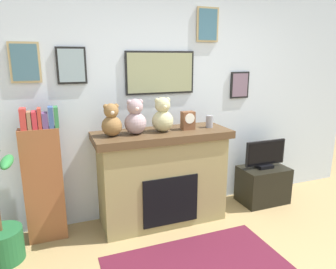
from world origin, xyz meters
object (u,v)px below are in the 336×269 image
object	(u,v)px
mantel_clock	(188,120)
teddy_bear_cream	(112,122)
television	(265,155)
tv_stand	(263,185)
bookshelf	(44,179)
fireplace	(162,176)
teddy_bear_brown	(135,118)
potted_plant	(0,231)
teddy_bear_grey	(163,116)
candle_jar	(209,121)

from	to	relation	value
mantel_clock	teddy_bear_cream	xyz separation A→B (m)	(-0.84, 0.00, 0.05)
television	tv_stand	bearing A→B (deg)	90.00
television	bookshelf	bearing A→B (deg)	177.75
fireplace	teddy_bear_cream	world-z (taller)	teddy_bear_cream
teddy_bear_cream	teddy_bear_brown	bearing A→B (deg)	-0.01
potted_plant	tv_stand	size ratio (longest dim) A/B	1.72
bookshelf	television	bearing A→B (deg)	-2.25
potted_plant	teddy_bear_brown	size ratio (longest dim) A/B	2.79
tv_stand	television	bearing A→B (deg)	-90.00
television	teddy_bear_grey	size ratio (longest dim) A/B	1.52
potted_plant	teddy_bear_cream	xyz separation A→B (m)	(1.08, 0.16, 0.89)
tv_stand	candle_jar	bearing A→B (deg)	178.61
potted_plant	fireplace	bearing A→B (deg)	6.20
teddy_bear_grey	teddy_bear_cream	bearing A→B (deg)	180.00
teddy_bear_cream	mantel_clock	bearing A→B (deg)	-0.07
candle_jar	mantel_clock	bearing A→B (deg)	-179.70
candle_jar	teddy_bear_brown	xyz separation A→B (m)	(-0.86, -0.00, 0.10)
potted_plant	teddy_bear_brown	world-z (taller)	teddy_bear_brown
fireplace	teddy_bear_grey	xyz separation A→B (m)	(0.00, -0.02, 0.68)
potted_plant	tv_stand	xyz separation A→B (m)	(2.98, 0.14, -0.07)
teddy_bear_cream	television	bearing A→B (deg)	-0.61
bookshelf	mantel_clock	distance (m)	1.60
fireplace	teddy_bear_grey	size ratio (longest dim) A/B	4.02
bookshelf	potted_plant	distance (m)	0.58
bookshelf	tv_stand	size ratio (longest dim) A/B	2.30
tv_stand	teddy_bear_cream	size ratio (longest dim) A/B	1.79
potted_plant	teddy_bear_brown	bearing A→B (deg)	6.80
teddy_bear_brown	bookshelf	bearing A→B (deg)	175.00
fireplace	teddy_bear_cream	size ratio (longest dim) A/B	4.46
bookshelf	mantel_clock	size ratio (longest dim) A/B	6.89
potted_plant	television	world-z (taller)	potted_plant
bookshelf	teddy_bear_brown	bearing A→B (deg)	-5.00
mantel_clock	candle_jar	bearing A→B (deg)	0.30
candle_jar	mantel_clock	xyz separation A→B (m)	(-0.27, -0.00, 0.03)
bookshelf	teddy_bear_grey	size ratio (longest dim) A/B	3.71
fireplace	mantel_clock	distance (m)	0.68
teddy_bear_brown	potted_plant	bearing A→B (deg)	-173.20
fireplace	mantel_clock	size ratio (longest dim) A/B	7.47
mantel_clock	teddy_bear_brown	size ratio (longest dim) A/B	0.54
teddy_bear_cream	fireplace	bearing A→B (deg)	1.92
television	mantel_clock	world-z (taller)	mantel_clock
tv_stand	television	size ratio (longest dim) A/B	1.07
tv_stand	mantel_clock	bearing A→B (deg)	179.04
tv_stand	teddy_bear_cream	xyz separation A→B (m)	(-1.90, 0.02, 0.96)
television	mantel_clock	size ratio (longest dim) A/B	2.82
bookshelf	television	world-z (taller)	bookshelf
potted_plant	mantel_clock	size ratio (longest dim) A/B	5.15
teddy_bear_cream	teddy_bear_grey	xyz separation A→B (m)	(0.54, -0.00, 0.02)
mantel_clock	fireplace	bearing A→B (deg)	176.30
potted_plant	teddy_bear_cream	distance (m)	1.41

